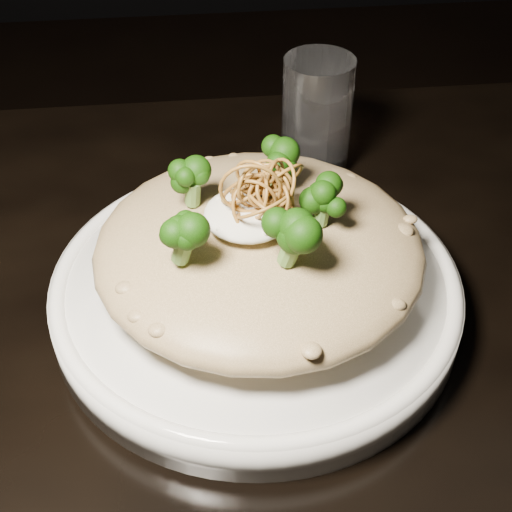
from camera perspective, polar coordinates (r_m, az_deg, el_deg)
The scene contains 7 objects.
table at distance 0.62m, azimuth 6.70°, elevation -12.21°, with size 1.10×0.80×0.75m.
plate at distance 0.57m, azimuth -0.00°, elevation -2.92°, with size 0.32×0.32×0.03m, color white.
risotto at distance 0.54m, azimuth 0.25°, elevation 0.71°, with size 0.25×0.25×0.06m, color brown.
broccoli at distance 0.51m, azimuth -0.21°, elevation 4.75°, with size 0.13×0.13×0.05m, color black, non-canonical shape.
cheese at distance 0.51m, azimuth -0.62°, elevation 3.35°, with size 0.06×0.06×0.02m, color white.
shallots at distance 0.50m, azimuth 0.72°, elevation 5.94°, with size 0.06×0.06×0.04m, color brown, non-canonical shape.
drinking_glass at distance 0.71m, azimuth 4.88°, elevation 11.03°, with size 0.07×0.07×0.12m, color white.
Camera 1 is at (-0.11, -0.36, 1.16)m, focal length 50.00 mm.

